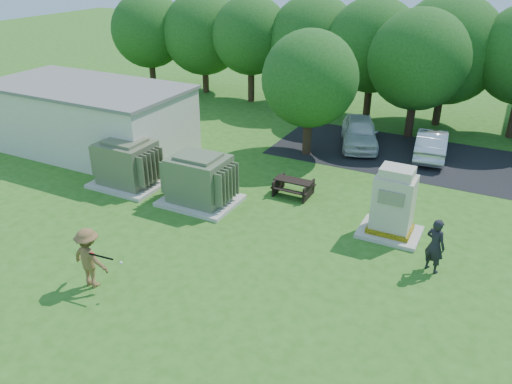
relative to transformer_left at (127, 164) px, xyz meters
The scene contains 14 objects.
ground 7.96m from the transformer_left, 34.70° to the right, with size 120.00×120.00×0.00m, color #2D6619.
service_building 5.19m from the transformer_left, 150.95° to the left, with size 10.00×5.00×3.20m, color beige.
service_building_roof 5.64m from the transformer_left, 150.95° to the left, with size 10.20×5.20×0.15m, color slate.
parking_strip 16.25m from the transformer_left, 33.69° to the left, with size 20.00×6.00×0.01m, color #232326.
transformer_left is the anchor object (origin of this frame).
transformer_right 3.70m from the transformer_left, ahead, with size 3.00×2.40×2.07m.
generator_cabinet 11.21m from the transformer_left, ahead, with size 2.14×1.75×2.61m.
picnic_table 7.20m from the transformer_left, 19.19° to the left, with size 1.59×1.19×0.68m.
batter 7.29m from the transformer_left, 58.29° to the right, with size 1.26×0.72×1.95m, color brown.
person_by_generator 12.92m from the transformer_left, ahead, with size 0.68×0.44×1.86m, color black.
car_white 11.96m from the transformer_left, 51.18° to the left, with size 1.77×4.40×1.50m, color silver.
car_silver_a 14.58m from the transformer_left, 40.41° to the left, with size 1.43×4.09×1.35m, color silver.
batting_equipment 7.72m from the transformer_left, 54.68° to the right, with size 1.08×0.30×0.22m.
tree_row 16.56m from the transformer_left, 59.50° to the left, with size 41.30×13.30×7.30m.
Camera 1 is at (7.51, -10.56, 9.29)m, focal length 35.00 mm.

